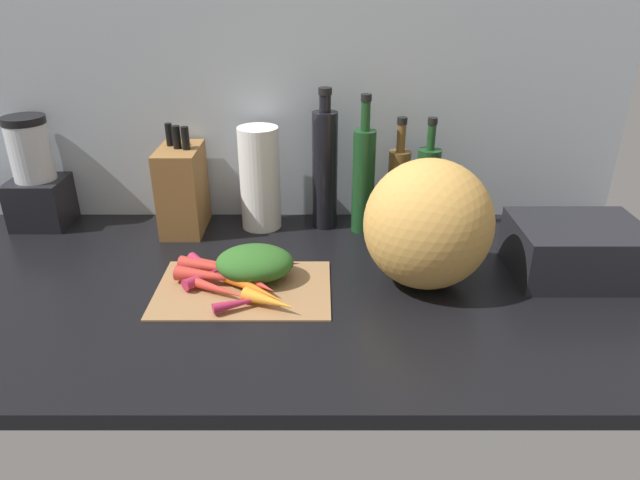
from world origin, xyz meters
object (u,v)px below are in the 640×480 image
object	(u,v)px
bottle_2	(400,186)
carrot_4	(217,277)
carrot_9	(246,302)
carrot_3	(209,275)
bottle_1	(365,179)
carrot_7	(255,288)
winter_squash	(430,225)
carrot_11	(256,282)
cutting_board	(245,288)
carrot_1	(219,268)
knife_block	(184,189)
paper_towel_roll	(261,178)
carrot_0	(222,290)
carrot_5	(230,266)
carrot_8	(275,264)
bottle_0	(326,168)
carrot_6	(207,266)
dish_rack	(578,250)
carrot_10	(271,301)
blender_appliance	(38,179)
bottle_3	(428,187)
carrot_2	(261,271)

from	to	relation	value
bottle_2	carrot_4	bearing A→B (deg)	-142.77
carrot_9	carrot_3	bearing A→B (deg)	131.45
bottle_1	carrot_7	bearing A→B (deg)	-125.88
winter_squash	carrot_11	bearing A→B (deg)	-173.45
cutting_board	carrot_1	world-z (taller)	carrot_1
carrot_1	carrot_7	bearing A→B (deg)	-43.43
carrot_1	carrot_3	xyz separation A→B (cm)	(-1.74, -2.59, -0.36)
knife_block	paper_towel_roll	xyz separation A→B (cm)	(19.27, 1.65, 2.11)
carrot_0	carrot_5	distance (cm)	9.68
carrot_4	carrot_5	xyz separation A→B (cm)	(1.77, 5.24, -0.37)
carrot_0	carrot_8	xyz separation A→B (cm)	(10.02, 10.31, 0.31)
carrot_4	carrot_5	size ratio (longest dim) A/B	1.36
carrot_8	bottle_0	xyz separation A→B (cm)	(11.24, 25.93, 13.34)
carrot_3	carrot_7	size ratio (longest dim) A/B	0.71
carrot_6	dish_rack	xyz separation A→B (cm)	(80.21, 0.40, 3.81)
carrot_1	winter_squash	xyz separation A→B (cm)	(44.04, -2.06, 11.14)
carrot_4	carrot_10	xyz separation A→B (cm)	(11.91, -9.30, -0.14)
dish_rack	winter_squash	bearing A→B (deg)	-172.83
cutting_board	carrot_7	xyz separation A→B (cm)	(2.62, -3.11, 1.82)
carrot_6	bottle_2	xyz separation A→B (cm)	(44.64, 25.90, 8.92)
carrot_11	bottle_0	bearing A→B (deg)	66.64
carrot_7	bottle_2	distance (cm)	49.57
carrot_6	paper_towel_roll	distance (cm)	29.69
carrot_7	blender_appliance	distance (cm)	70.09
carrot_9	dish_rack	size ratio (longest dim) A/B	0.46
carrot_3	carrot_5	size ratio (longest dim) A/B	0.89
knife_block	bottle_1	size ratio (longest dim) A/B	0.78
carrot_4	bottle_3	xyz separation A→B (cm)	(48.55, 30.16, 8.66)
carrot_2	dish_rack	size ratio (longest dim) A/B	0.57
carrot_5	carrot_8	xyz separation A→B (cm)	(9.95, 0.63, 0.12)
carrot_6	blender_appliance	xyz separation A→B (cm)	(-47.04, 27.16, 10.18)
carrot_11	winter_squash	size ratio (longest dim) A/B	0.43
carrot_11	bottle_3	world-z (taller)	bottle_3
knife_block	carrot_3	bearing A→B (deg)	-69.62
dish_rack	bottle_0	bearing A→B (deg)	154.55
carrot_2	bottle_1	world-z (taller)	bottle_1
cutting_board	carrot_1	xyz separation A→B (cm)	(-6.09, 5.13, 2.02)
bottle_1	carrot_10	bearing A→B (deg)	-118.29
carrot_5	carrot_10	size ratio (longest dim) A/B	1.14
carrot_7	carrot_10	distance (cm)	6.06
bottle_3	dish_rack	bearing A→B (deg)	-40.21
carrot_0	carrot_6	distance (cm)	11.19
carrot_4	paper_towel_roll	distance (cm)	33.80
winter_squash	bottle_2	xyz separation A→B (cm)	(-2.25, 29.69, -2.63)
knife_block	bottle_3	xyz separation A→B (cm)	(61.14, 0.40, 0.21)
knife_block	carrot_7	bearing A→B (deg)	-58.35
carrot_0	carrot_4	size ratio (longest dim) A/B	0.77
carrot_5	carrot_7	world-z (taller)	carrot_7
carrot_1	carrot_5	distance (cm)	2.47
carrot_3	bottle_1	size ratio (longest dim) A/B	0.34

